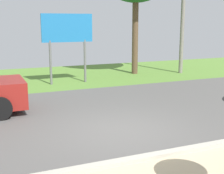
% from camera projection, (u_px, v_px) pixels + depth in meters
% --- Properties ---
extents(ground_plane, '(40.00, 22.00, 0.20)m').
position_uv_depth(ground_plane, '(88.00, 108.00, 11.90)').
color(ground_plane, '#565451').
extents(utility_pole, '(1.80, 0.24, 7.78)m').
position_uv_depth(utility_pole, '(183.00, 5.00, 18.86)').
color(utility_pole, gray).
rests_on(utility_pole, ground_plane).
extents(roadside_billboard, '(2.60, 0.12, 3.50)m').
position_uv_depth(roadside_billboard, '(67.00, 33.00, 15.91)').
color(roadside_billboard, slate).
rests_on(roadside_billboard, ground_plane).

